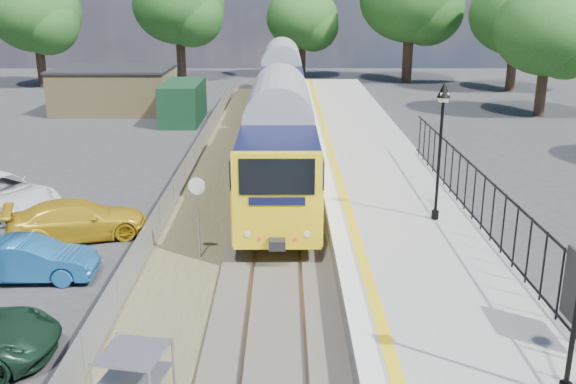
{
  "coord_description": "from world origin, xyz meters",
  "views": [
    {
      "loc": [
        0.24,
        -14.37,
        8.16
      ],
      "look_at": [
        0.34,
        5.54,
        2.0
      ],
      "focal_mm": 40.0,
      "sensor_mm": 36.0,
      "label": 1
    }
  ],
  "objects_px": {
    "victorian_lamp_north": "(442,119)",
    "train": "(281,95)",
    "car_blue": "(29,260)",
    "car_yellow": "(78,220)",
    "speed_sign": "(198,205)"
  },
  "relations": [
    {
      "from": "speed_sign",
      "to": "car_blue",
      "type": "bearing_deg",
      "value": -151.58
    },
    {
      "from": "speed_sign",
      "to": "victorian_lamp_north",
      "type": "bearing_deg",
      "value": 20.82
    },
    {
      "from": "car_yellow",
      "to": "train",
      "type": "bearing_deg",
      "value": -40.18
    },
    {
      "from": "victorian_lamp_north",
      "to": "car_yellow",
      "type": "height_order",
      "value": "victorian_lamp_north"
    },
    {
      "from": "train",
      "to": "car_blue",
      "type": "relative_size",
      "value": 10.55
    },
    {
      "from": "train",
      "to": "speed_sign",
      "type": "bearing_deg",
      "value": -97.31
    },
    {
      "from": "car_blue",
      "to": "car_yellow",
      "type": "xyz_separation_m",
      "value": [
        0.41,
        3.36,
        0.05
      ]
    },
    {
      "from": "victorian_lamp_north",
      "to": "train",
      "type": "distance_m",
      "value": 19.04
    },
    {
      "from": "victorian_lamp_north",
      "to": "speed_sign",
      "type": "distance_m",
      "value": 8.28
    },
    {
      "from": "train",
      "to": "speed_sign",
      "type": "relative_size",
      "value": 14.91
    },
    {
      "from": "train",
      "to": "car_blue",
      "type": "height_order",
      "value": "train"
    },
    {
      "from": "car_blue",
      "to": "car_yellow",
      "type": "height_order",
      "value": "car_yellow"
    },
    {
      "from": "train",
      "to": "car_blue",
      "type": "distance_m",
      "value": 22.3
    },
    {
      "from": "car_yellow",
      "to": "victorian_lamp_north",
      "type": "bearing_deg",
      "value": -111.31
    },
    {
      "from": "train",
      "to": "speed_sign",
      "type": "xyz_separation_m",
      "value": [
        -2.5,
        -19.5,
        -0.49
      ]
    }
  ]
}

